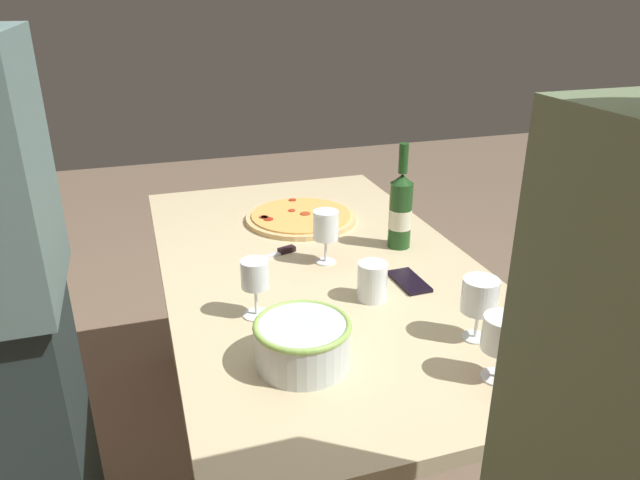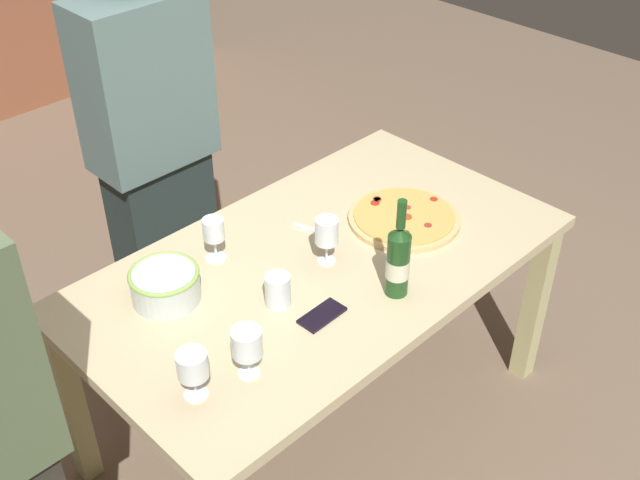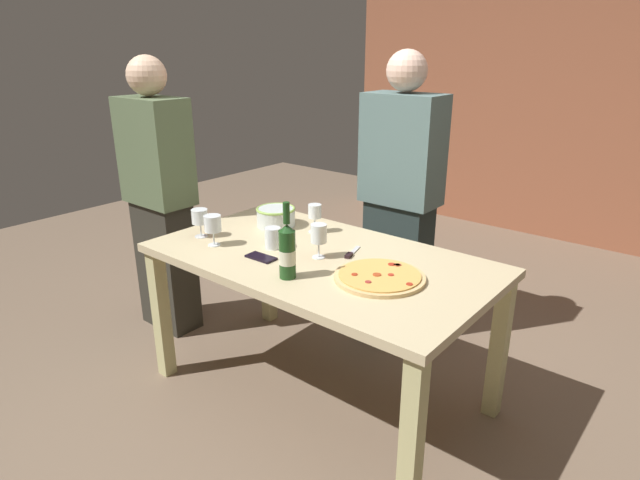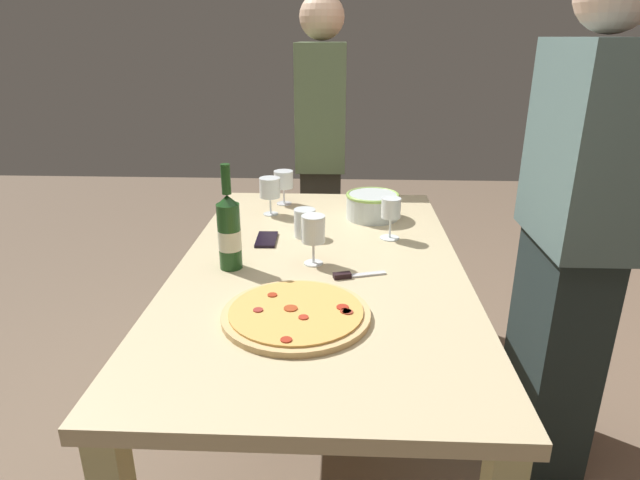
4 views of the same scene
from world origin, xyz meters
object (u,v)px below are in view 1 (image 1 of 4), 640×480
at_px(wine_glass_near_pizza, 255,278).
at_px(cup_amber, 372,281).
at_px(pizza_knife, 278,253).
at_px(cell_phone, 409,281).
at_px(pizza, 301,217).
at_px(dining_table, 320,292).
at_px(wine_glass_by_bottle, 480,297).
at_px(wine_glass_far_left, 326,228).
at_px(person_host, 10,287).
at_px(serving_bowl, 302,341).
at_px(wine_bottle, 401,210).
at_px(wine_glass_far_right, 502,337).

bearing_deg(wine_glass_near_pizza, cup_amber, -91.53).
bearing_deg(pizza_knife, cell_phone, -134.20).
bearing_deg(wine_glass_near_pizza, pizza, -25.72).
bearing_deg(wine_glass_near_pizza, dining_table, -46.01).
relative_size(wine_glass_by_bottle, cell_phone, 1.06).
height_order(wine_glass_by_bottle, wine_glass_far_left, wine_glass_far_left).
bearing_deg(pizza, wine_glass_near_pizza, 154.28).
distance_m(wine_glass_far_left, person_host, 0.83).
distance_m(serving_bowl, person_host, 0.74).
relative_size(wine_glass_by_bottle, pizza_knife, 0.93).
bearing_deg(pizza, wine_glass_far_left, 175.94).
bearing_deg(person_host, pizza, 21.98).
bearing_deg(pizza, person_host, 116.45).
height_order(wine_glass_near_pizza, person_host, person_host).
xyz_separation_m(wine_bottle, wine_glass_by_bottle, (-0.54, 0.05, -0.01)).
distance_m(pizza_knife, person_host, 0.73).
relative_size(pizza, cell_phone, 2.67).
distance_m(wine_glass_far_right, cell_phone, 0.46).
xyz_separation_m(wine_glass_near_pizza, wine_glass_by_bottle, (-0.26, -0.46, 0.00)).
distance_m(dining_table, person_host, 0.83).
bearing_deg(serving_bowl, wine_glass_far_left, -23.85).
bearing_deg(wine_glass_far_left, cell_phone, -137.99).
relative_size(wine_glass_far_right, pizza_knife, 0.89).
bearing_deg(pizza_knife, wine_glass_near_pizza, 157.76).
distance_m(serving_bowl, wine_glass_far_right, 0.41).
bearing_deg(serving_bowl, person_host, 57.25).
height_order(dining_table, wine_glass_far_left, wine_glass_far_left).
distance_m(wine_bottle, wine_glass_by_bottle, 0.54).
bearing_deg(dining_table, wine_glass_near_pizza, 133.99).
bearing_deg(dining_table, person_host, 94.47).
xyz_separation_m(cup_amber, cell_phone, (0.05, -0.13, -0.05)).
bearing_deg(person_host, pizza_knife, 8.90).
distance_m(dining_table, pizza, 0.38).
height_order(dining_table, pizza_knife, pizza_knife).
distance_m(wine_glass_by_bottle, cup_amber, 0.30).
distance_m(wine_glass_near_pizza, cell_phone, 0.45).
bearing_deg(serving_bowl, pizza, -15.82).
relative_size(wine_bottle, wine_glass_by_bottle, 2.16).
height_order(dining_table, pizza, pizza).
relative_size(wine_glass_far_left, pizza_knife, 0.98).
bearing_deg(wine_glass_far_right, cell_phone, -1.89).
bearing_deg(wine_glass_far_right, wine_bottle, -7.70).
relative_size(wine_glass_near_pizza, wine_glass_far_right, 1.03).
distance_m(dining_table, serving_bowl, 0.52).
xyz_separation_m(cup_amber, person_host, (0.18, 0.87, 0.03)).
distance_m(dining_table, wine_glass_by_bottle, 0.57).
xyz_separation_m(pizza, cell_phone, (-0.55, -0.15, -0.01)).
bearing_deg(cup_amber, person_host, 78.55).
distance_m(serving_bowl, cell_phone, 0.47).
xyz_separation_m(dining_table, person_host, (-0.06, 0.81, 0.18)).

